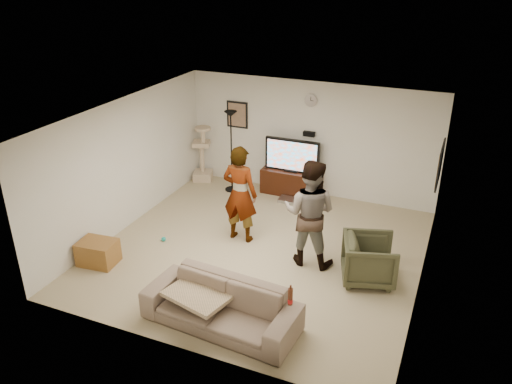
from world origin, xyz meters
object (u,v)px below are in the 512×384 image
at_px(person_left, 240,194).
at_px(armchair, 369,260).
at_px(tv, 292,155).
at_px(person_right, 310,213).
at_px(tv_stand, 291,182).
at_px(side_table, 98,252).
at_px(cat_tree, 202,153).
at_px(sofa, 221,306).
at_px(beer_bottle, 290,297).
at_px(floor_lamp, 231,152).

xyz_separation_m(person_left, armchair, (2.47, -0.43, -0.53)).
xyz_separation_m(tv, armchair, (2.26, -2.67, -0.53)).
distance_m(person_right, armchair, 1.22).
distance_m(tv_stand, side_table, 4.49).
bearing_deg(side_table, person_left, 42.50).
relative_size(tv_stand, armchair, 1.59).
relative_size(cat_tree, person_left, 0.73).
height_order(sofa, armchair, armchair).
distance_m(person_right, side_table, 3.66).
bearing_deg(person_left, tv_stand, -92.77).
relative_size(person_right, side_table, 2.98).
distance_m(tv_stand, beer_bottle, 4.89).
distance_m(cat_tree, side_table, 3.95).
height_order(tv, person_right, person_right).
distance_m(tv_stand, person_left, 2.34).
bearing_deg(person_left, cat_tree, -45.26).
bearing_deg(tv, beer_bottle, -70.94).
height_order(person_left, sofa, person_left).
distance_m(cat_tree, beer_bottle, 5.92).
bearing_deg(sofa, tv_stand, 101.27).
distance_m(tv, sofa, 4.67).
xyz_separation_m(sofa, side_table, (-2.66, 0.63, -0.12)).
height_order(floor_lamp, person_right, person_right).
distance_m(tv, armchair, 3.53).
height_order(tv_stand, tv, tv).
height_order(sofa, side_table, sofa).
bearing_deg(tv_stand, person_right, -64.79).
relative_size(sofa, beer_bottle, 8.91).
bearing_deg(person_right, sofa, 72.41).
distance_m(tv_stand, armchair, 3.49).
relative_size(floor_lamp, person_right, 0.98).
height_order(tv_stand, armchair, armchair).
distance_m(sofa, side_table, 2.74).
xyz_separation_m(cat_tree, armchair, (4.45, -2.62, -0.28)).
distance_m(beer_bottle, side_table, 3.79).
bearing_deg(tv, cat_tree, -178.76).
xyz_separation_m(floor_lamp, side_table, (-0.80, -3.66, -0.70)).
bearing_deg(side_table, armchair, 16.66).
distance_m(person_left, armchair, 2.56).
height_order(floor_lamp, side_table, floor_lamp).
distance_m(tv_stand, person_right, 2.85).
distance_m(tv_stand, floor_lamp, 1.48).
height_order(tv, cat_tree, cat_tree).
bearing_deg(beer_bottle, floor_lamp, 124.00).
distance_m(cat_tree, armchair, 5.17).
bearing_deg(armchair, floor_lamp, 39.53).
xyz_separation_m(floor_lamp, sofa, (1.87, -4.29, -0.59)).
relative_size(person_right, beer_bottle, 7.47).
xyz_separation_m(person_left, sofa, (0.78, -2.36, -0.59)).
bearing_deg(floor_lamp, cat_tree, 163.49).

